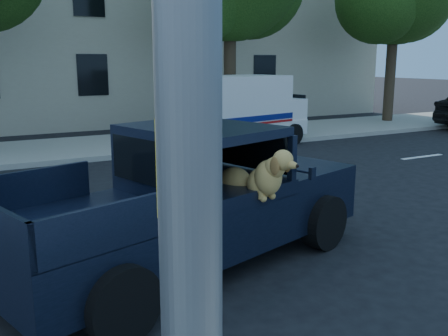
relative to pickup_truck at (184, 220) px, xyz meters
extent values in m
plane|color=black|center=(1.28, 0.52, -0.64)|extent=(120.00, 120.00, 0.00)
cube|color=gray|center=(1.28, 9.72, -0.57)|extent=(60.00, 4.00, 0.15)
cylinder|color=#332619|center=(6.28, 10.12, 1.56)|extent=(0.44, 0.44, 4.40)
cylinder|color=#332619|center=(14.28, 10.12, 1.56)|extent=(0.44, 0.44, 4.40)
cube|color=#BBB49A|center=(4.28, 17.02, 3.86)|extent=(26.00, 6.00, 9.00)
cube|color=black|center=(0.08, 0.05, 0.00)|extent=(5.67, 3.52, 0.67)
cube|color=black|center=(1.88, 0.61, 0.42)|extent=(2.07, 2.40, 0.16)
cube|color=black|center=(0.32, 0.12, 1.19)|extent=(2.09, 2.34, 0.12)
cube|color=black|center=(1.11, 0.37, 0.84)|extent=(0.77, 1.75, 0.58)
cube|color=black|center=(0.65, -0.25, 0.19)|extent=(0.70, 0.70, 0.39)
cube|color=black|center=(1.48, -0.85, 0.66)|extent=(0.11, 0.08, 0.16)
cube|color=silver|center=(5.74, 8.15, -0.10)|extent=(4.47, 2.72, 0.50)
cube|color=silver|center=(5.35, 8.07, 0.90)|extent=(3.69, 2.55, 1.49)
cube|color=silver|center=(7.34, 8.49, 0.50)|extent=(1.26, 1.98, 0.69)
cube|color=#0B145A|center=(5.55, 7.14, 0.35)|extent=(3.30, 0.73, 0.18)
cube|color=#9E0F0F|center=(5.55, 7.14, 0.19)|extent=(3.30, 0.73, 0.07)
cube|color=yellow|center=(-1.73, -3.91, 1.65)|extent=(0.18, 0.03, 0.45)
camera|label=1|loc=(-2.57, -5.93, 2.12)|focal=40.00mm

